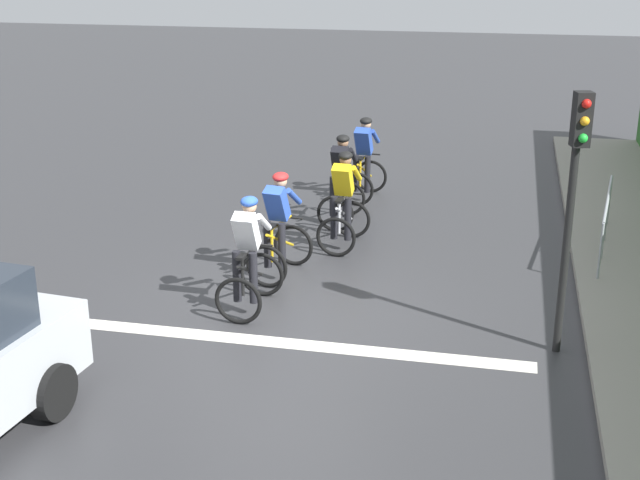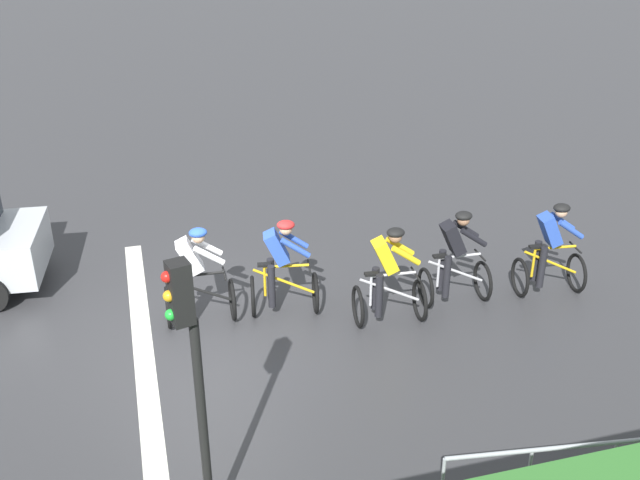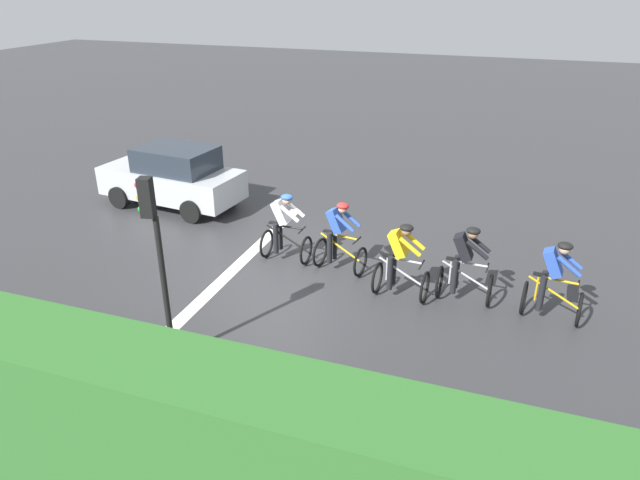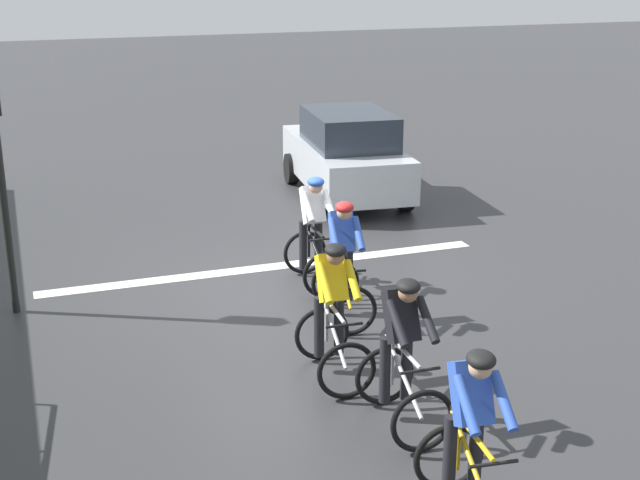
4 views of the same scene
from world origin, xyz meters
The scene contains 8 objects.
ground_plane centered at (0.00, 0.00, 0.00)m, with size 80.00×80.00×0.00m, color #333335.
road_marking_stop_line centered at (0.00, -0.80, 0.00)m, with size 7.00×0.30×0.01m, color silver.
cyclist_lead centered at (0.17, 5.96, 0.80)m, with size 0.80×1.15×1.66m.
cyclist_second centered at (0.04, 4.28, 0.80)m, with size 0.72×1.10×1.66m.
cyclist_mid centered at (0.32, 3.02, 0.80)m, with size 0.76×1.13×1.66m.
cyclist_fourth centered at (-0.39, 1.47, 0.80)m, with size 0.84×1.17×1.66m.
cyclist_trailing centered at (-0.46, 0.12, 0.80)m, with size 0.72×1.10×1.66m.
car_silver centered at (-2.67, -4.26, 0.87)m, with size 2.20×4.25×1.76m.
Camera 4 is at (3.57, 11.69, 4.73)m, focal length 49.50 mm.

